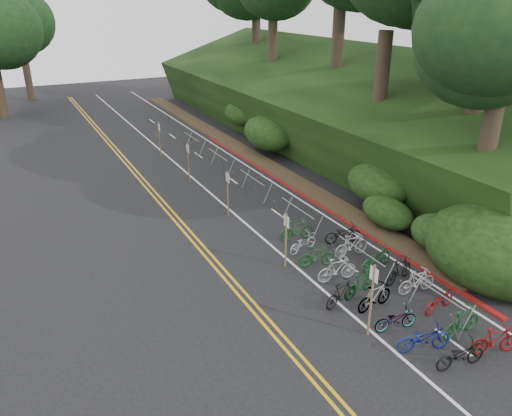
{
  "coord_description": "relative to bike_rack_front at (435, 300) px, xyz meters",
  "views": [
    {
      "loc": [
        -9.06,
        -11.17,
        10.79
      ],
      "look_at": [
        1.01,
        8.59,
        1.3
      ],
      "focal_mm": 35.0,
      "sensor_mm": 36.0,
      "label": 1
    }
  ],
  "objects": [
    {
      "name": "ground",
      "position": [
        -3.32,
        0.8,
        -0.89
      ],
      "size": [
        120.0,
        120.0,
        0.0
      ],
      "primitive_type": "plane",
      "color": "black",
      "rests_on": "ground"
    },
    {
      "name": "road_markings",
      "position": [
        -2.69,
        10.89,
        -0.88
      ],
      "size": [
        7.47,
        80.0,
        0.01
      ],
      "color": "gold",
      "rests_on": "ground"
    },
    {
      "name": "red_curb",
      "position": [
        2.38,
        12.8,
        -0.84
      ],
      "size": [
        0.25,
        28.0,
        0.1
      ],
      "primitive_type": "cube",
      "color": "maroon",
      "rests_on": "ground"
    },
    {
      "name": "embankment",
      "position": [
        9.64,
        19.83,
        1.68
      ],
      "size": [
        14.3,
        48.14,
        9.11
      ],
      "color": "black",
      "rests_on": "ground"
    },
    {
      "name": "bike_rack_front",
      "position": [
        0.0,
        0.0,
        0.0
      ],
      "size": [
        1.18,
        2.57,
        1.26
      ],
      "color": "gray",
      "rests_on": "ground"
    },
    {
      "name": "bike_racks_rest",
      "position": [
        -0.32,
        13.8,
        -0.03
      ],
      "size": [
        1.14,
        23.0,
        1.17
      ],
      "color": "gray",
      "rests_on": "ground"
    },
    {
      "name": "signpost_near",
      "position": [
        -2.54,
        0.44,
        0.67
      ],
      "size": [
        0.08,
        0.4,
        2.74
      ],
      "color": "brown",
      "rests_on": "ground"
    },
    {
      "name": "signposts_rest",
      "position": [
        -2.72,
        14.8,
        0.54
      ],
      "size": [
        0.08,
        18.4,
        2.5
      ],
      "color": "brown",
      "rests_on": "ground"
    },
    {
      "name": "bike_front",
      "position": [
        -2.31,
        2.34,
        -0.39
      ],
      "size": [
        0.8,
        1.7,
        0.99
      ],
      "primitive_type": "imported",
      "rotation": [
        0.0,
        0.0,
        1.78
      ],
      "color": "black",
      "rests_on": "ground"
    },
    {
      "name": "bike_valet",
      "position": [
        -0.37,
        2.44,
        -0.39
      ],
      "size": [
        3.38,
        11.76,
        1.07
      ],
      "color": "black",
      "rests_on": "ground"
    }
  ]
}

